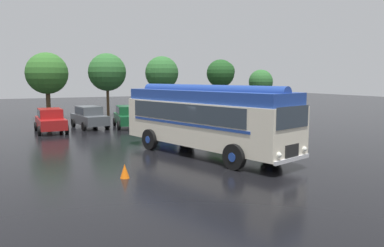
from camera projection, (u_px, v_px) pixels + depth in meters
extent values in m
plane|color=black|center=(204.00, 154.00, 18.99)|extent=(120.00, 120.00, 0.00)
cube|color=silver|center=(205.00, 123.00, 18.60)|extent=(5.21, 10.30, 2.10)
cube|color=#1E3D93|center=(205.00, 96.00, 18.43)|extent=(4.96, 10.05, 0.56)
cylinder|color=#1E3D93|center=(205.00, 91.00, 18.40)|extent=(3.25, 9.29, 0.60)
cube|color=#2D3842|center=(218.00, 110.00, 19.59)|extent=(2.28, 7.69, 0.84)
cube|color=#2D3842|center=(182.00, 113.00, 17.91)|extent=(2.28, 7.69, 0.84)
cube|color=#1E3D93|center=(220.00, 120.00, 19.58)|extent=(2.33, 7.88, 0.12)
cube|color=#1E3D93|center=(183.00, 124.00, 17.90)|extent=(2.33, 7.88, 0.12)
cube|color=#2D3842|center=(293.00, 117.00, 14.81)|extent=(2.12, 0.65, 0.88)
cube|color=black|center=(292.00, 151.00, 14.98)|extent=(0.88, 0.31, 0.56)
cube|color=silver|center=(292.00, 159.00, 15.00)|extent=(2.31, 0.76, 0.16)
sphere|color=white|center=(304.00, 149.00, 15.57)|extent=(0.22, 0.22, 0.22)
sphere|color=white|center=(279.00, 155.00, 14.37)|extent=(0.22, 0.22, 0.22)
cylinder|color=black|center=(272.00, 149.00, 17.30)|extent=(0.58, 1.13, 1.10)
cylinder|color=#1E3D93|center=(272.00, 149.00, 17.30)|extent=(0.42, 0.46, 0.39)
cylinder|color=black|center=(234.00, 157.00, 15.57)|extent=(0.58, 1.13, 1.10)
cylinder|color=#1E3D93|center=(234.00, 157.00, 15.57)|extent=(0.42, 0.46, 0.39)
cylinder|color=black|center=(186.00, 135.00, 21.73)|extent=(0.58, 1.13, 1.10)
cylinder|color=#1E3D93|center=(186.00, 135.00, 21.73)|extent=(0.42, 0.46, 0.39)
cylinder|color=black|center=(150.00, 139.00, 20.00)|extent=(0.58, 1.13, 1.10)
cylinder|color=#1E3D93|center=(150.00, 139.00, 20.00)|extent=(0.42, 0.46, 0.39)
cube|color=maroon|center=(51.00, 123.00, 26.42)|extent=(1.82, 4.25, 0.70)
cube|color=maroon|center=(50.00, 113.00, 26.47)|extent=(1.56, 2.23, 0.64)
cube|color=#2D3842|center=(61.00, 113.00, 26.82)|extent=(0.08, 1.93, 0.50)
cube|color=#2D3842|center=(39.00, 114.00, 26.13)|extent=(0.08, 1.93, 0.50)
cylinder|color=black|center=(67.00, 129.00, 25.72)|extent=(0.22, 0.65, 0.64)
cylinder|color=black|center=(39.00, 131.00, 24.92)|extent=(0.22, 0.65, 0.64)
cylinder|color=black|center=(61.00, 125.00, 28.01)|extent=(0.22, 0.65, 0.64)
cylinder|color=black|center=(36.00, 126.00, 27.21)|extent=(0.22, 0.65, 0.64)
cube|color=#4C5156|center=(90.00, 119.00, 28.69)|extent=(2.29, 4.40, 0.70)
cube|color=#4C5156|center=(89.00, 110.00, 28.74)|extent=(1.80, 2.38, 0.64)
cube|color=#2D3842|center=(98.00, 110.00, 29.16)|extent=(0.31, 1.91, 0.50)
cube|color=#2D3842|center=(79.00, 111.00, 28.31)|extent=(0.31, 1.91, 0.50)
cylinder|color=black|center=(107.00, 125.00, 28.15)|extent=(0.29, 0.66, 0.64)
cylinder|color=black|center=(84.00, 126.00, 27.18)|extent=(0.29, 0.66, 0.64)
cylinder|color=black|center=(95.00, 121.00, 30.30)|extent=(0.29, 0.66, 0.64)
cylinder|color=black|center=(73.00, 123.00, 29.32)|extent=(0.29, 0.66, 0.64)
cube|color=#144C28|center=(128.00, 119.00, 29.08)|extent=(2.21, 4.38, 0.70)
cube|color=#144C28|center=(127.00, 110.00, 29.14)|extent=(1.76, 2.35, 0.64)
cube|color=#2D3842|center=(137.00, 110.00, 29.38)|extent=(0.26, 1.92, 0.50)
cube|color=#2D3842|center=(118.00, 110.00, 28.91)|extent=(0.26, 1.92, 0.50)
cylinder|color=black|center=(142.00, 125.00, 28.18)|extent=(0.28, 0.66, 0.64)
cylinder|color=black|center=(119.00, 126.00, 27.62)|extent=(0.28, 0.66, 0.64)
cylinder|color=black|center=(136.00, 121.00, 30.63)|extent=(0.28, 0.66, 0.64)
cylinder|color=black|center=(114.00, 122.00, 30.07)|extent=(0.28, 0.66, 0.64)
cube|color=navy|center=(165.00, 117.00, 30.41)|extent=(2.19, 4.37, 0.70)
cube|color=navy|center=(165.00, 109.00, 30.47)|extent=(1.75, 2.35, 0.64)
cube|color=#2D3842|center=(174.00, 108.00, 30.72)|extent=(0.25, 1.92, 0.50)
cube|color=#2D3842|center=(156.00, 109.00, 30.23)|extent=(0.25, 1.92, 0.50)
cylinder|color=black|center=(180.00, 123.00, 29.51)|extent=(0.27, 0.66, 0.64)
cylinder|color=black|center=(159.00, 123.00, 28.95)|extent=(0.27, 0.66, 0.64)
cylinder|color=black|center=(171.00, 119.00, 31.96)|extent=(0.27, 0.66, 0.64)
cylinder|color=black|center=(151.00, 120.00, 31.40)|extent=(0.27, 0.66, 0.64)
cylinder|color=#4C3823|center=(48.00, 104.00, 34.24)|extent=(0.39, 0.39, 2.83)
sphere|color=#336B28|center=(47.00, 73.00, 33.90)|extent=(3.76, 3.76, 3.76)
sphere|color=#336B28|center=(41.00, 70.00, 33.96)|extent=(2.44, 2.44, 2.44)
cylinder|color=#4C3823|center=(108.00, 101.00, 37.24)|extent=(0.27, 0.27, 3.00)
sphere|color=#2D662D|center=(107.00, 72.00, 36.89)|extent=(3.71, 3.71, 3.71)
sphere|color=#2D662D|center=(103.00, 69.00, 36.66)|extent=(2.39, 2.39, 2.39)
cylinder|color=#4C3823|center=(162.00, 100.00, 38.41)|extent=(0.39, 0.39, 3.05)
sphere|color=#2D662D|center=(162.00, 73.00, 38.07)|extent=(3.39, 3.39, 3.39)
sphere|color=#2D662D|center=(157.00, 73.00, 37.66)|extent=(2.20, 2.20, 2.20)
cylinder|color=#4C3823|center=(220.00, 98.00, 41.02)|extent=(0.27, 0.27, 3.18)
sphere|color=#1E4C1E|center=(220.00, 73.00, 40.69)|extent=(3.03, 3.03, 3.03)
sphere|color=#1E4C1E|center=(225.00, 71.00, 40.68)|extent=(2.13, 2.13, 2.13)
cylinder|color=#4C3823|center=(260.00, 101.00, 43.83)|extent=(0.31, 0.31, 2.34)
sphere|color=#2D662D|center=(261.00, 82.00, 43.56)|extent=(2.81, 2.81, 2.81)
sphere|color=#2D662D|center=(258.00, 81.00, 43.44)|extent=(1.88, 1.88, 1.88)
cone|color=orange|center=(125.00, 171.00, 14.31)|extent=(0.36, 0.36, 0.55)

